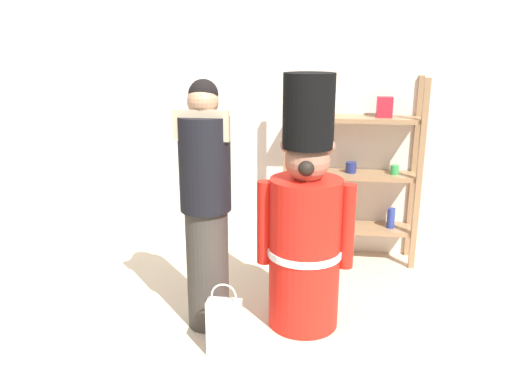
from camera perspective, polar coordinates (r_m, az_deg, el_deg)
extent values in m
plane|color=beige|center=(3.34, -5.54, -20.02)|extent=(6.40, 6.40, 0.00)
cube|color=silver|center=(4.90, -0.04, 8.44)|extent=(6.40, 0.12, 2.60)
cube|color=#93704C|center=(4.59, 3.39, 2.13)|extent=(0.05, 0.05, 1.70)
cube|color=#93704C|center=(4.65, 17.76, 1.56)|extent=(0.05, 0.05, 1.70)
cube|color=#93704C|center=(4.88, 3.67, 2.99)|extent=(0.05, 0.05, 1.70)
cube|color=#93704C|center=(4.94, 17.20, 2.44)|extent=(0.05, 0.05, 1.70)
cube|color=#93704C|center=(4.89, 10.22, -3.89)|extent=(1.16, 0.30, 0.04)
cube|color=#93704C|center=(4.74, 10.53, 1.91)|extent=(1.16, 0.30, 0.04)
cube|color=#93704C|center=(4.64, 10.85, 8.02)|extent=(1.16, 0.30, 0.04)
cylinder|color=blue|center=(4.72, 5.88, 2.80)|extent=(0.07, 0.07, 0.08)
cylinder|color=navy|center=(4.72, 10.57, 2.72)|extent=(0.10, 0.10, 0.10)
cylinder|color=green|center=(4.75, 15.22, 2.42)|extent=(0.07, 0.07, 0.08)
cylinder|color=silver|center=(4.86, 5.73, -2.40)|extent=(0.06, 0.06, 0.19)
cylinder|color=#596B33|center=(4.84, 10.30, -2.44)|extent=(0.07, 0.07, 0.22)
cylinder|color=navy|center=(4.87, 14.83, -2.84)|extent=(0.07, 0.07, 0.19)
cube|color=gold|center=(4.62, 7.66, 9.49)|extent=(0.17, 0.13, 0.18)
cube|color=#B21E2D|center=(4.64, 14.17, 9.19)|extent=(0.13, 0.11, 0.18)
cylinder|color=red|center=(3.64, 5.44, -6.86)|extent=(0.50, 0.50, 1.09)
cylinder|color=white|center=(3.63, 5.45, -6.59)|extent=(0.52, 0.52, 0.05)
sphere|color=#9C6850|center=(3.43, 5.74, 3.56)|extent=(0.30, 0.30, 0.30)
sphere|color=#9C6850|center=(3.42, 3.61, 5.26)|extent=(0.11, 0.11, 0.11)
sphere|color=#9C6850|center=(3.41, 7.98, 5.10)|extent=(0.11, 0.11, 0.11)
cylinder|color=black|center=(3.37, 5.90, 9.00)|extent=(0.34, 0.34, 0.49)
cylinder|color=red|center=(3.58, 0.98, -3.43)|extent=(0.11, 0.11, 0.60)
cylinder|color=red|center=(3.56, 10.11, -3.80)|extent=(0.11, 0.11, 0.60)
sphere|color=black|center=(3.30, 5.64, 2.65)|extent=(0.11, 0.11, 0.11)
cylinder|color=#38332D|center=(3.67, -5.42, -8.47)|extent=(0.30, 0.30, 0.88)
cylinder|color=black|center=(3.42, -5.76, 3.14)|extent=(0.35, 0.35, 0.64)
sphere|color=#A37556|center=(3.35, -5.96, 10.01)|extent=(0.21, 0.21, 0.21)
cube|color=tan|center=(3.30, -6.17, 7.40)|extent=(0.37, 0.04, 0.20)
sphere|color=black|center=(3.36, -5.91, 10.82)|extent=(0.20, 0.20, 0.20)
cube|color=silver|center=(3.45, -3.56, -14.85)|extent=(0.22, 0.11, 0.38)
torus|color=silver|center=(3.34, -3.63, -11.49)|extent=(0.17, 0.01, 0.17)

